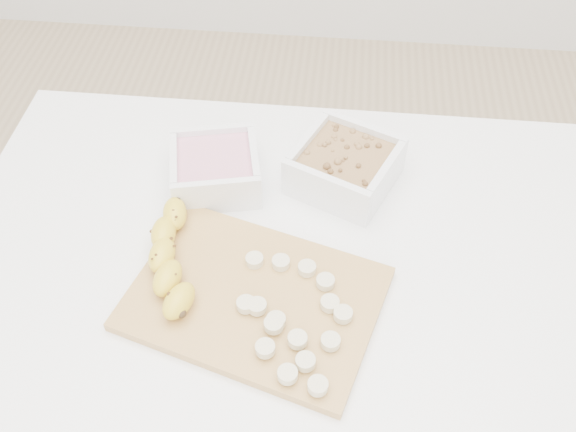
# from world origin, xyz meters

# --- Properties ---
(table) EXTENTS (1.00, 0.70, 0.75)m
(table) POSITION_xyz_m (0.00, 0.00, 0.65)
(table) COLOR white
(table) RESTS_ON ground
(bowl_yogurt) EXTENTS (0.16, 0.16, 0.06)m
(bowl_yogurt) POSITION_xyz_m (-0.13, 0.14, 0.78)
(bowl_yogurt) COLOR white
(bowl_yogurt) RESTS_ON table
(bowl_granola) EXTENTS (0.19, 0.19, 0.07)m
(bowl_granola) POSITION_xyz_m (0.08, 0.17, 0.79)
(bowl_granola) COLOR white
(bowl_granola) RESTS_ON table
(cutting_board) EXTENTS (0.38, 0.32, 0.01)m
(cutting_board) POSITION_xyz_m (-0.03, -0.08, 0.76)
(cutting_board) COLOR tan
(cutting_board) RESTS_ON table
(banana) EXTENTS (0.06, 0.21, 0.04)m
(banana) POSITION_xyz_m (-0.16, -0.04, 0.78)
(banana) COLOR gold
(banana) RESTS_ON cutting_board
(banana_slices) EXTENTS (0.15, 0.21, 0.02)m
(banana_slices) POSITION_xyz_m (0.02, -0.11, 0.77)
(banana_slices) COLOR beige
(banana_slices) RESTS_ON cutting_board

